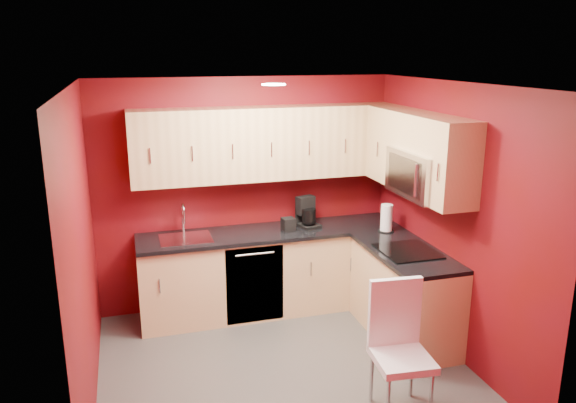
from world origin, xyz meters
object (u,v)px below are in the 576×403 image
coffee_maker (309,212)px  paper_towel (386,218)px  microwave (423,174)px  sink (185,235)px  dining_chair (402,352)px  napkin_holder (288,224)px

coffee_maker → paper_towel: size_ratio=1.12×
paper_towel → coffee_maker: bearing=152.8°
microwave → coffee_maker: microwave is taller
sink → dining_chair: 2.52m
sink → napkin_holder: bearing=-3.5°
sink → dining_chair: (1.40, -2.06, -0.42)m
sink → coffee_maker: 1.33m
paper_towel → microwave: bearing=-86.8°
paper_towel → dining_chair: size_ratio=0.28×
microwave → sink: 2.43m
dining_chair → coffee_maker: bearing=97.4°
coffee_maker → napkin_holder: 0.27m
microwave → sink: (-2.09, 1.00, -0.72)m
napkin_holder → microwave: bearing=-42.6°
microwave → paper_towel: 0.87m
microwave → napkin_holder: 1.54m
sink → dining_chair: sink is taller
coffee_maker → napkin_holder: (-0.25, -0.07, -0.09)m
microwave → coffee_maker: 1.39m
coffee_maker → napkin_holder: coffee_maker is taller
microwave → sink: bearing=154.4°
napkin_holder → paper_towel: (0.98, -0.31, 0.08)m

